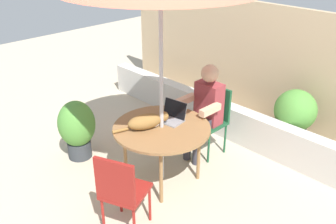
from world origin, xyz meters
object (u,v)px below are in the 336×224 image
at_px(chair_empty, 121,189).
at_px(cat, 147,121).
at_px(person_seated, 205,107).
at_px(laptop, 172,114).
at_px(potted_plant_by_chair, 77,127).
at_px(patio_table, 162,131).
at_px(potted_plant_near_fence, 294,116).
at_px(chair_occupied, 212,115).

height_order(chair_empty, cat, chair_empty).
xyz_separation_m(person_seated, cat, (-0.09, -0.89, 0.09)).
xyz_separation_m(chair_empty, laptop, (-0.41, 1.10, 0.24)).
bearing_deg(laptop, potted_plant_by_chair, -148.62).
height_order(person_seated, laptop, person_seated).
relative_size(laptop, potted_plant_by_chair, 0.42).
xyz_separation_m(patio_table, laptop, (-0.04, 0.21, 0.12)).
bearing_deg(potted_plant_near_fence, patio_table, -112.45).
bearing_deg(chair_empty, cat, 121.55).
bearing_deg(laptop, chair_empty, -69.52).
relative_size(person_seated, cat, 2.03).
distance_m(patio_table, chair_empty, 0.96).
relative_size(chair_occupied, laptop, 2.72).
bearing_deg(potted_plant_by_chair, patio_table, 21.50).
bearing_deg(person_seated, chair_occupied, 90.00).
bearing_deg(person_seated, potted_plant_near_fence, 54.01).
height_order(chair_occupied, potted_plant_by_chair, chair_occupied).
bearing_deg(cat, potted_plant_by_chair, -163.39).
bearing_deg(chair_occupied, chair_empty, -78.43).
relative_size(laptop, potted_plant_near_fence, 0.40).
xyz_separation_m(patio_table, potted_plant_by_chair, (-1.11, -0.44, -0.22)).
xyz_separation_m(chair_occupied, laptop, (-0.04, -0.70, 0.24)).
distance_m(cat, potted_plant_by_chair, 1.12).
bearing_deg(potted_plant_near_fence, laptop, -116.50).
distance_m(laptop, cat, 0.35).
relative_size(potted_plant_near_fence, potted_plant_by_chair, 1.06).
xyz_separation_m(chair_occupied, cat, (-0.09, -1.05, 0.26)).
xyz_separation_m(chair_occupied, potted_plant_near_fence, (0.72, 0.84, -0.05)).
distance_m(chair_empty, potted_plant_near_fence, 2.65).
relative_size(patio_table, person_seated, 0.89).
xyz_separation_m(chair_occupied, person_seated, (-0.00, -0.16, 0.17)).
relative_size(patio_table, cat, 1.81).
bearing_deg(potted_plant_by_chair, laptop, 31.38).
distance_m(person_seated, laptop, 0.55).
height_order(chair_empty, potted_plant_near_fence, chair_empty).
bearing_deg(chair_occupied, potted_plant_by_chair, -129.48).
height_order(patio_table, chair_occupied, chair_occupied).
height_order(chair_occupied, chair_empty, same).
bearing_deg(cat, potted_plant_near_fence, 66.59).
distance_m(chair_occupied, potted_plant_by_chair, 1.75).
distance_m(person_seated, potted_plant_near_fence, 1.25).
height_order(chair_occupied, laptop, laptop).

